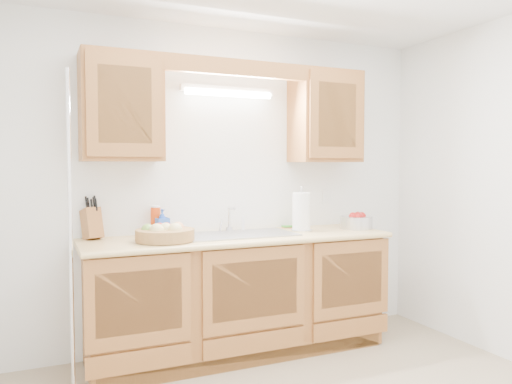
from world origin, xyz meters
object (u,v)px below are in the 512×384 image
apple_bowl (356,221)px  paper_towel (301,212)px  knife_block (92,223)px  fruit_basket (165,233)px

apple_bowl → paper_towel: bearing=174.5°
knife_block → paper_towel: 1.58m
knife_block → apple_bowl: (2.06, -0.26, -0.05)m
knife_block → paper_towel: size_ratio=0.88×
knife_block → apple_bowl: size_ratio=1.04×
fruit_basket → knife_block: (-0.45, 0.31, 0.06)m
fruit_basket → knife_block: 0.55m
paper_towel → apple_bowl: size_ratio=1.17×
paper_towel → apple_bowl: bearing=-5.5°
fruit_basket → apple_bowl: (1.61, 0.05, 0.00)m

